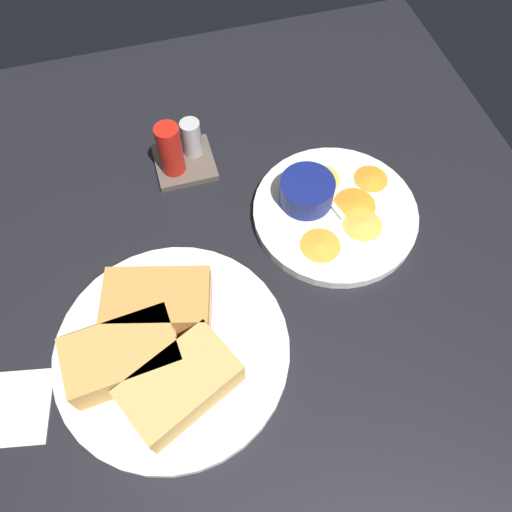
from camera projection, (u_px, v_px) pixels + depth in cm
name	position (u px, v px, depth cm)	size (l,w,h in cm)	color
ground_plane	(194.00, 312.00, 67.57)	(110.00, 110.00, 3.00)	black
plate_sandwich_main	(173.00, 350.00, 62.45)	(29.27, 29.27, 1.60)	white
sandwich_half_near	(158.00, 301.00, 62.32)	(14.61, 10.68, 4.80)	#C68C42
sandwich_half_far	(123.00, 356.00, 58.78)	(13.84, 8.74, 4.80)	tan
sandwich_half_extra	(181.00, 385.00, 57.04)	(15.00, 12.42, 4.80)	tan
ramekin_dark_sauce	(174.00, 397.00, 56.85)	(6.41, 6.41, 3.55)	navy
spoon_by_dark_ramekin	(187.00, 357.00, 60.79)	(5.63, 9.52, 0.80)	silver
plate_chips_companion	(335.00, 213.00, 72.91)	(23.90, 23.90, 1.60)	white
ramekin_light_gravy	(307.00, 191.00, 71.37)	(7.86, 7.86, 3.88)	navy
spoon_by_gravy_ramekin	(317.00, 185.00, 74.08)	(3.90, 9.91, 0.80)	silver
plantain_chip_scatter	(348.00, 206.00, 72.18)	(18.18, 18.03, 0.60)	gold
condiment_caddy	(180.00, 151.00, 75.43)	(9.00, 9.00, 9.50)	brown
paper_napkin_folded	(3.00, 408.00, 59.46)	(11.00, 9.00, 0.40)	white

